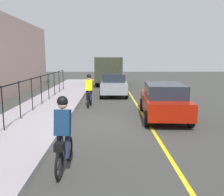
{
  "coord_description": "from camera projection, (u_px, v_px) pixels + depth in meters",
  "views": [
    {
      "loc": [
        -10.07,
        0.09,
        2.69
      ],
      "look_at": [
        0.36,
        -0.08,
        1.0
      ],
      "focal_mm": 39.41,
      "sensor_mm": 36.0,
      "label": 1
    }
  ],
  "objects": [
    {
      "name": "iron_fence",
      "position": [
        26.0,
        89.0,
        11.08
      ],
      "size": [
        18.62,
        0.04,
        1.6
      ],
      "color": "black",
      "rests_on": "sidewalk"
    },
    {
      "name": "box_truck_background",
      "position": [
        111.0,
        70.0,
        25.14
      ],
      "size": [
        6.89,
        3.02,
        2.78
      ],
      "rotation": [
        0.0,
        0.0,
        -0.09
      ],
      "color": "#2C3020",
      "rests_on": "ground"
    },
    {
      "name": "patrol_sedan",
      "position": [
        164.0,
        100.0,
        11.06
      ],
      "size": [
        4.51,
        2.17,
        1.58
      ],
      "rotation": [
        0.0,
        0.0,
        -0.07
      ],
      "color": "#921407",
      "rests_on": "ground"
    },
    {
      "name": "cyclist_follow",
      "position": [
        63.0,
        134.0,
        5.81
      ],
      "size": [
        1.71,
        0.38,
        1.83
      ],
      "rotation": [
        0.0,
        0.0,
        -0.06
      ],
      "color": "black",
      "rests_on": "ground"
    },
    {
      "name": "lane_line_centre",
      "position": [
        148.0,
        122.0,
        10.39
      ],
      "size": [
        36.0,
        0.12,
        0.01
      ],
      "primitive_type": "cube",
      "color": "yellow",
      "rests_on": "ground"
    },
    {
      "name": "sidewalk",
      "position": [
        29.0,
        121.0,
        10.3
      ],
      "size": [
        40.0,
        3.2,
        0.15
      ],
      "primitive_type": "cube",
      "color": "gray",
      "rests_on": "ground"
    },
    {
      "name": "cyclist_lead",
      "position": [
        89.0,
        90.0,
        13.72
      ],
      "size": [
        1.71,
        0.38,
        1.83
      ],
      "rotation": [
        0.0,
        0.0,
        -0.06
      ],
      "color": "black",
      "rests_on": "ground"
    },
    {
      "name": "ground_plane",
      "position": [
        110.0,
        123.0,
        10.37
      ],
      "size": [
        80.0,
        80.0,
        0.0
      ],
      "primitive_type": "plane",
      "color": "#373733"
    },
    {
      "name": "parked_sedan_rear",
      "position": [
        114.0,
        84.0,
        18.0
      ],
      "size": [
        4.44,
        1.99,
        1.58
      ],
      "rotation": [
        0.0,
        0.0,
        3.12
      ],
      "color": "gray",
      "rests_on": "ground"
    }
  ]
}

